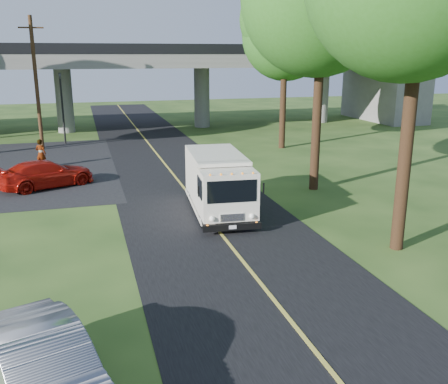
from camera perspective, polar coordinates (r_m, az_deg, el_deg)
name	(u,v)px	position (r m, az deg, el deg)	size (l,w,h in m)	color
ground	(257,279)	(15.22, 3.74, -9.89)	(120.00, 120.00, 0.00)	#264117
road	(188,193)	(24.29, -4.16, -0.08)	(7.00, 90.00, 0.02)	black
lane_line	(188,192)	(24.28, -4.16, -0.03)	(0.12, 90.00, 0.01)	gold
overpass	(135,77)	(45.21, -10.18, 12.79)	(54.00, 10.00, 7.30)	slate
traffic_signal	(62,101)	(39.08, -18.04, 9.89)	(0.18, 0.22, 5.20)	black
utility_pole	(36,83)	(37.08, -20.66, 11.57)	(1.60, 0.26, 9.00)	#472D19
tree_right_far	(289,26)	(35.63, 7.46, 18.26)	(5.77, 5.67, 10.99)	#382314
step_van	(218,182)	(20.90, -0.67, 1.17)	(2.66, 6.05, 2.47)	silver
red_sedan	(46,174)	(26.69, -19.67, 1.97)	(1.92, 4.73, 1.37)	#A21209
silver_sedan	(44,370)	(10.56, -19.85, -18.60)	(1.60, 4.59, 1.51)	gray
pedestrian	(41,154)	(31.35, -20.19, 4.14)	(0.62, 0.41, 1.71)	gray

